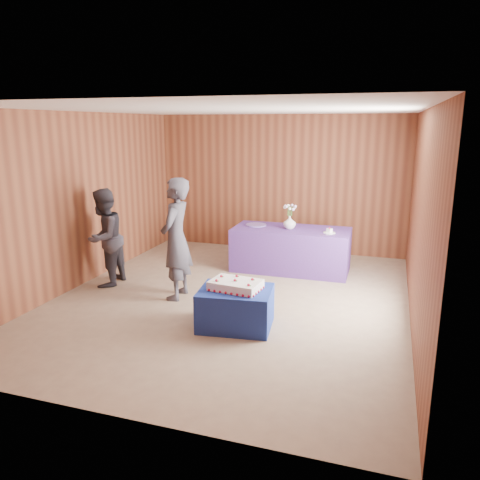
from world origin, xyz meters
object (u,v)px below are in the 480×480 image
at_px(vase, 290,222).
at_px(guest_left, 176,239).
at_px(cake_table, 236,308).
at_px(guest_right, 104,238).
at_px(sheet_cake, 236,285).
at_px(serving_table, 291,249).

distance_m(vase, guest_left, 2.22).
distance_m(cake_table, guest_left, 1.50).
bearing_deg(guest_right, sheet_cake, 67.14).
relative_size(sheet_cake, guest_left, 0.39).
bearing_deg(cake_table, sheet_cake, 94.91).
xyz_separation_m(vase, guest_right, (-2.61, -1.65, -0.09)).
height_order(sheet_cake, guest_right, guest_right).
bearing_deg(serving_table, vase, -152.35).
bearing_deg(vase, serving_table, 28.38).
bearing_deg(guest_left, guest_right, -101.79).
distance_m(sheet_cake, guest_right, 2.63).
relative_size(guest_left, guest_right, 1.15).
bearing_deg(serving_table, cake_table, -94.56).
bearing_deg(guest_right, vase, 118.95).
relative_size(cake_table, guest_left, 0.51).
relative_size(serving_table, vase, 8.92).
xyz_separation_m(cake_table, guest_left, (-1.15, 0.72, 0.64)).
bearing_deg(cake_table, vase, 79.92).
bearing_deg(vase, cake_table, -93.14).
bearing_deg(cake_table, guest_right, 153.36).
bearing_deg(sheet_cake, serving_table, 92.69).
height_order(cake_table, serving_table, serving_table).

